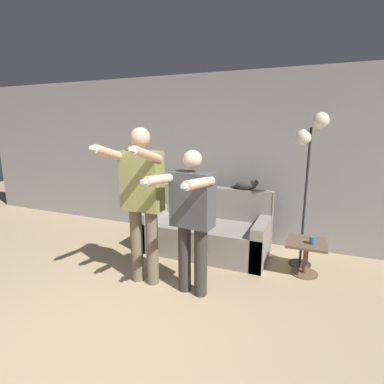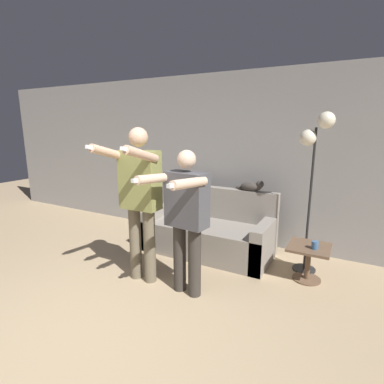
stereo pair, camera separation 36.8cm
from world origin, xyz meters
The scene contains 9 objects.
ground_plane centered at (0.00, 0.00, 0.00)m, with size 16.00×16.00×0.00m, color tan.
wall_back centered at (0.00, 3.13, 1.30)m, with size 10.00×0.05×2.60m.
couch centered at (0.16, 2.47, 0.29)m, with size 1.82×0.84×0.91m.
person_left centered at (-0.18, 1.34, 1.05)m, with size 0.54×0.67×1.80m.
person_right centered at (0.42, 1.33, 0.91)m, with size 0.56×0.71×1.58m.
cat centered at (0.68, 2.77, 0.97)m, with size 0.42×0.14×0.16m.
floor_lamp centered at (1.49, 2.53, 1.53)m, with size 0.37×0.28×1.97m.
side_table centered at (1.55, 2.28, 0.31)m, with size 0.47×0.47×0.43m.
cup centered at (1.62, 2.22, 0.48)m, with size 0.08×0.08×0.09m.
Camera 2 is at (1.92, -1.27, 1.82)m, focal length 28.00 mm.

